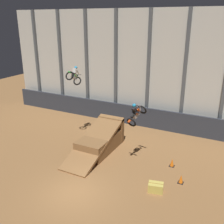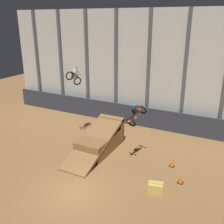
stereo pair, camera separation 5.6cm
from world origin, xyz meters
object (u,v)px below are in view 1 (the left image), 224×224
object	(u,v)px
traffic_cone_near_ramp	(172,163)
traffic_cone_arena_edge	(181,179)
rider_bike_right_air	(136,114)
dirt_ramp	(101,140)
rider_bike_left_air	(74,76)
hay_bale_trackside	(156,187)

from	to	relation	value
traffic_cone_near_ramp	traffic_cone_arena_edge	distance (m)	2.03
rider_bike_right_air	traffic_cone_arena_edge	world-z (taller)	rider_bike_right_air
dirt_ramp	rider_bike_left_air	size ratio (longest dim) A/B	3.63
traffic_cone_near_ramp	hay_bale_trackside	size ratio (longest dim) A/B	0.57
dirt_ramp	rider_bike_left_air	bearing A→B (deg)	162.19
dirt_ramp	hay_bale_trackside	world-z (taller)	dirt_ramp
rider_bike_right_air	hay_bale_trackside	size ratio (longest dim) A/B	1.88
dirt_ramp	hay_bale_trackside	bearing A→B (deg)	-30.52
rider_bike_right_air	traffic_cone_near_ramp	bearing A→B (deg)	27.07
traffic_cone_near_ramp	traffic_cone_arena_edge	xyz separation A→B (m)	(1.04, -1.75, 0.00)
dirt_ramp	traffic_cone_arena_edge	world-z (taller)	dirt_ramp
rider_bike_left_air	traffic_cone_arena_edge	world-z (taller)	rider_bike_left_air
hay_bale_trackside	traffic_cone_arena_edge	bearing A→B (deg)	53.61
traffic_cone_near_ramp	hay_bale_trackside	bearing A→B (deg)	-92.23
traffic_cone_arena_edge	rider_bike_left_air	bearing A→B (deg)	164.43
traffic_cone_arena_edge	dirt_ramp	bearing A→B (deg)	165.41
dirt_ramp	rider_bike_right_air	xyz separation A→B (m)	(3.25, -0.71, 3.05)
rider_bike_left_air	hay_bale_trackside	distance (m)	11.08
dirt_ramp	rider_bike_right_air	size ratio (longest dim) A/B	3.32
rider_bike_left_air	hay_bale_trackside	size ratio (longest dim) A/B	1.72
traffic_cone_arena_edge	traffic_cone_near_ramp	bearing A→B (deg)	120.74
traffic_cone_near_ramp	dirt_ramp	bearing A→B (deg)	179.50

